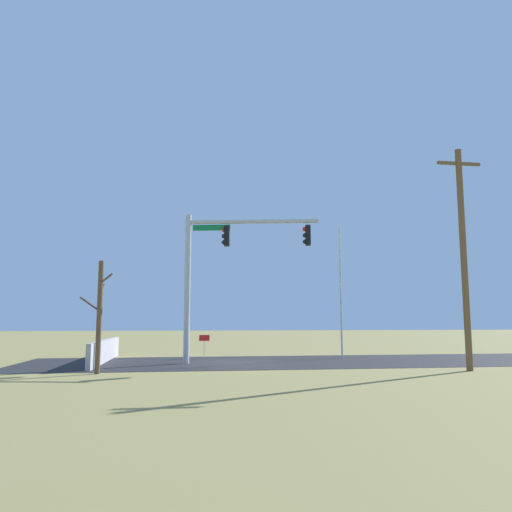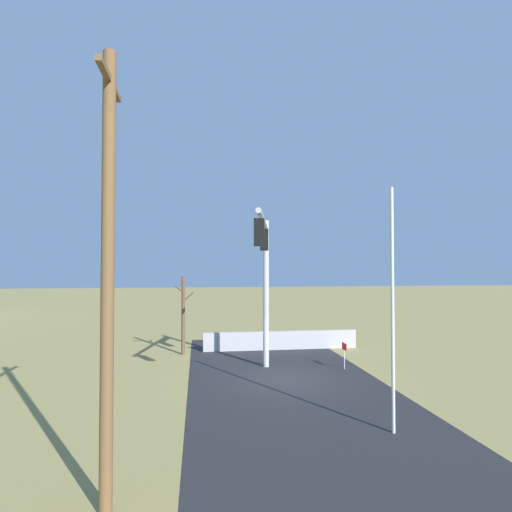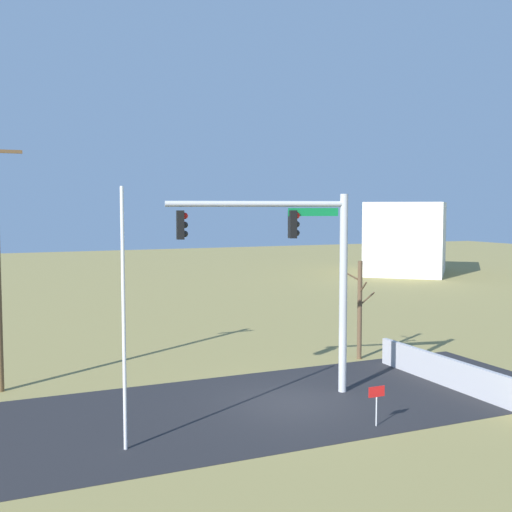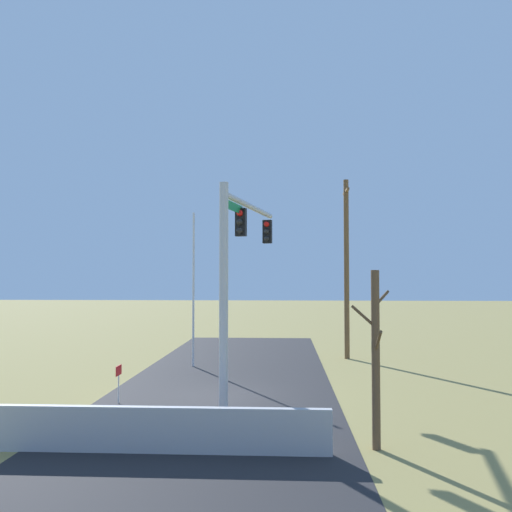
# 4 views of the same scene
# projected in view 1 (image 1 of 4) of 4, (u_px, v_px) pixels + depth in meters

# --- Properties ---
(ground_plane) EXTENTS (160.00, 160.00, 0.00)m
(ground_plane) POSITION_uv_depth(u_px,v_px,m) (234.00, 362.00, 23.78)
(ground_plane) COLOR olive
(road_surface) EXTENTS (28.00, 8.00, 0.01)m
(road_surface) POSITION_uv_depth(u_px,v_px,m) (315.00, 361.00, 24.37)
(road_surface) COLOR #232326
(road_surface) RESTS_ON ground_plane
(sidewalk_corner) EXTENTS (6.00, 6.00, 0.01)m
(sidewalk_corner) POSITION_uv_depth(u_px,v_px,m) (164.00, 364.00, 22.94)
(sidewalk_corner) COLOR #B7B5AD
(sidewalk_corner) RESTS_ON ground_plane
(retaining_fence) EXTENTS (0.20, 8.98, 1.07)m
(retaining_fence) POSITION_uv_depth(u_px,v_px,m) (105.00, 351.00, 24.09)
(retaining_fence) COLOR #A8A8AD
(retaining_fence) RESTS_ON ground_plane
(signal_mast) EXTENTS (6.25, 1.51, 7.04)m
(signal_mast) POSITION_uv_depth(u_px,v_px,m) (221.00, 260.00, 23.63)
(signal_mast) COLOR #B2B5BA
(signal_mast) RESTS_ON ground_plane
(flagpole) EXTENTS (0.10, 0.10, 7.14)m
(flagpole) POSITION_uv_depth(u_px,v_px,m) (341.00, 291.00, 27.08)
(flagpole) COLOR silver
(flagpole) RESTS_ON ground_plane
(utility_pole) EXTENTS (1.90, 0.26, 9.13)m
(utility_pole) POSITION_uv_depth(u_px,v_px,m) (464.00, 253.00, 20.40)
(utility_pole) COLOR brown
(utility_pole) RESTS_ON ground_plane
(bare_tree) EXTENTS (1.27, 1.02, 4.27)m
(bare_tree) POSITION_uv_depth(u_px,v_px,m) (99.00, 315.00, 18.91)
(bare_tree) COLOR brown
(bare_tree) RESTS_ON ground_plane
(open_sign) EXTENTS (0.56, 0.04, 1.22)m
(open_sign) POSITION_uv_depth(u_px,v_px,m) (204.00, 341.00, 26.84)
(open_sign) COLOR silver
(open_sign) RESTS_ON ground_plane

